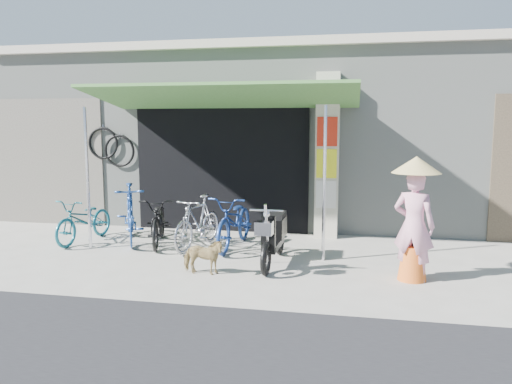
% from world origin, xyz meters
% --- Properties ---
extents(ground, '(80.00, 80.00, 0.00)m').
position_xyz_m(ground, '(0.00, 0.00, 0.00)').
color(ground, '#A5A095').
rests_on(ground, ground).
extents(bicycle_shop, '(12.30, 5.30, 3.66)m').
position_xyz_m(bicycle_shop, '(-0.00, 5.09, 1.83)').
color(bicycle_shop, '#959A93').
rests_on(bicycle_shop, ground).
extents(shop_pillar, '(0.42, 0.44, 3.00)m').
position_xyz_m(shop_pillar, '(0.85, 2.45, 1.50)').
color(shop_pillar, beige).
rests_on(shop_pillar, ground).
extents(awning, '(4.60, 1.88, 2.72)m').
position_xyz_m(awning, '(-0.90, 1.63, 2.51)').
color(awning, '#3E7133').
rests_on(awning, ground).
extents(neighbour_left, '(2.60, 0.06, 2.60)m').
position_xyz_m(neighbour_left, '(-5.00, 2.59, 1.30)').
color(neighbour_left, '#6B665B').
rests_on(neighbour_left, ground).
extents(bike_teal, '(0.71, 1.56, 0.79)m').
position_xyz_m(bike_teal, '(-3.34, 1.18, 0.39)').
color(bike_teal, '#185E6C').
rests_on(bike_teal, ground).
extents(bike_blue, '(1.17, 1.75, 1.03)m').
position_xyz_m(bike_blue, '(-2.54, 1.33, 0.51)').
color(bike_blue, navy).
rests_on(bike_blue, ground).
extents(bike_black, '(0.99, 1.69, 0.84)m').
position_xyz_m(bike_black, '(-1.96, 1.25, 0.42)').
color(bike_black, black).
rests_on(bike_black, ground).
extents(bike_silver, '(0.72, 1.55, 0.90)m').
position_xyz_m(bike_silver, '(-1.21, 1.09, 0.45)').
color(bike_silver, '#BABABF').
rests_on(bike_silver, ground).
extents(bike_navy, '(0.71, 1.77, 0.91)m').
position_xyz_m(bike_navy, '(-0.62, 1.28, 0.46)').
color(bike_navy, navy).
rests_on(bike_navy, ground).
extents(street_dog, '(0.60, 0.28, 0.51)m').
position_xyz_m(street_dog, '(-0.70, -0.31, 0.25)').
color(street_dog, tan).
rests_on(street_dog, ground).
extents(moped, '(0.47, 1.64, 0.93)m').
position_xyz_m(moped, '(0.19, 0.43, 0.42)').
color(moped, black).
rests_on(moped, ground).
extents(nun, '(0.64, 0.64, 1.66)m').
position_xyz_m(nun, '(2.13, -0.01, 0.83)').
color(nun, pink).
rests_on(nun, ground).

